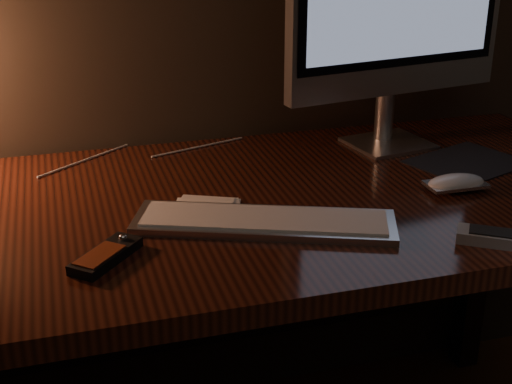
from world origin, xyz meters
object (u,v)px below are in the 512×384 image
object	(u,v)px
desk	(242,242)
keyboard	(264,221)
mouse	(456,185)
media_remote	(106,255)

from	to	relation	value
desk	keyboard	world-z (taller)	keyboard
desk	mouse	xyz separation A→B (m)	(0.40, -0.15, 0.14)
mouse	media_remote	size ratio (longest dim) A/B	0.88
desk	media_remote	xyz separation A→B (m)	(-0.29, -0.25, 0.14)
keyboard	media_remote	xyz separation A→B (m)	(-0.28, -0.05, 0.00)
desk	keyboard	xyz separation A→B (m)	(-0.01, -0.20, 0.14)
keyboard	media_remote	distance (m)	0.28
keyboard	desk	bearing A→B (deg)	108.11
keyboard	media_remote	size ratio (longest dim) A/B	3.39
keyboard	media_remote	bearing A→B (deg)	-147.33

